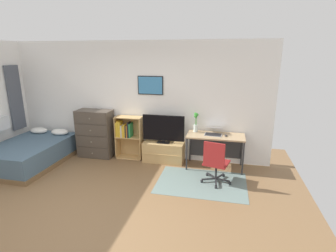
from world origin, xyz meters
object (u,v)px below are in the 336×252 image
bamboo_vase (196,122)px  office_chair (215,161)px  dresser (95,133)px  computer_mouse (226,136)px  bookshelf (127,134)px  tv_stand (164,152)px  laptop (214,131)px  desk (216,140)px  bed (31,153)px  television (163,129)px

bamboo_vase → office_chair: bearing=-61.8°
dresser → computer_mouse: dresser is taller
bookshelf → tv_stand: 0.96m
laptop → computer_mouse: laptop is taller
computer_mouse → laptop: bearing=158.4°
bamboo_vase → desk: bearing=-10.3°
desk → computer_mouse: size_ratio=11.65×
computer_mouse → bamboo_vase: size_ratio=0.24×
tv_stand → laptop: laptop is taller
desk → office_chair: bearing=-87.2°
tv_stand → laptop: (1.11, -0.02, 0.57)m
desk → laptop: (-0.05, -0.01, 0.20)m
bed → bamboo_vase: bamboo_vase is taller
laptop → bamboo_vase: 0.44m
bookshelf → office_chair: 2.27m
computer_mouse → dresser: bearing=178.0°
dresser → desk: (2.84, 0.01, 0.04)m
tv_stand → office_chair: size_ratio=1.07×
bed → bookshelf: size_ratio=1.93×
computer_mouse → bamboo_vase: (-0.66, 0.19, 0.20)m
tv_stand → computer_mouse: computer_mouse is taller
bookshelf → laptop: bookshelf is taller
bed → tv_stand: size_ratio=2.11×
bed → television: (2.90, 0.75, 0.53)m
tv_stand → television: television is taller
dresser → bookshelf: (0.79, 0.06, 0.02)m
dresser → laptop: (2.79, -0.00, 0.24)m
dresser → bamboo_vase: bamboo_vase is taller
bed → tv_stand: 3.00m
office_chair → laptop: laptop is taller
bed → desk: size_ratio=1.60×
television → bamboo_vase: size_ratio=2.20×
laptop → desk: bearing=15.1°
television → bamboo_vase: (0.71, 0.10, 0.17)m
bed → computer_mouse: size_ratio=18.68×
bed → dresser: bearing=31.9°
bookshelf → tv_stand: bookshelf is taller
bamboo_vase → dresser: bearing=-177.9°
television → computer_mouse: (1.37, -0.10, -0.03)m
tv_stand → bamboo_vase: (0.71, 0.07, 0.72)m
computer_mouse → desk: bearing=152.3°
bed → bamboo_vase: (3.61, 0.84, 0.70)m
dresser → computer_mouse: 3.06m
dresser → desk: bearing=0.1°
television → bookshelf: bearing=175.4°
dresser → office_chair: (2.88, -0.83, -0.11)m
tv_stand → bamboo_vase: 1.02m
bed → desk: (4.06, 0.76, 0.35)m
bookshelf → office_chair: bearing=-23.1°
tv_stand → bookshelf: bearing=176.8°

